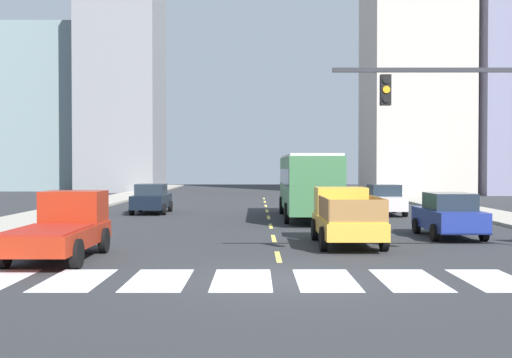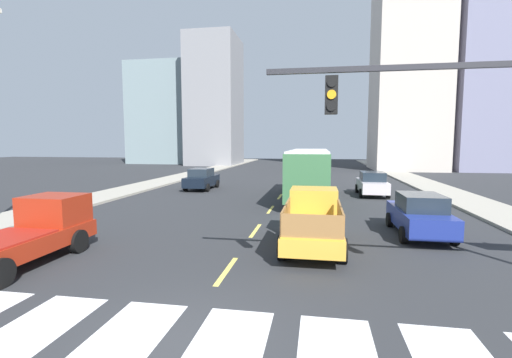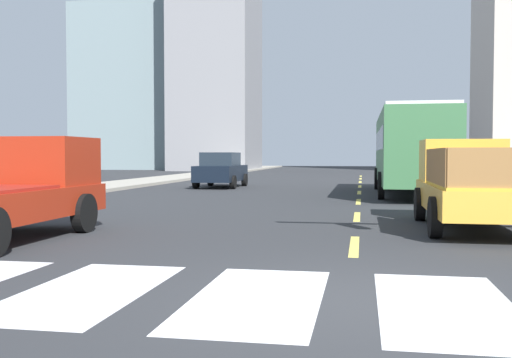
{
  "view_description": "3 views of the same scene",
  "coord_description": "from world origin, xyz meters",
  "px_view_note": "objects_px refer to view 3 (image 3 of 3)",
  "views": [
    {
      "loc": [
        -0.67,
        -15.64,
        2.77
      ],
      "look_at": [
        -0.7,
        17.87,
        2.08
      ],
      "focal_mm": 45.61,
      "sensor_mm": 36.0,
      "label": 1
    },
    {
      "loc": [
        2.63,
        -6.06,
        3.79
      ],
      "look_at": [
        -0.76,
        13.49,
        1.79
      ],
      "focal_mm": 25.23,
      "sensor_mm": 36.0,
      "label": 2
    },
    {
      "loc": [
        0.13,
        -6.43,
        1.59
      ],
      "look_at": [
        -2.97,
        10.79,
        0.88
      ],
      "focal_mm": 41.59,
      "sensor_mm": 36.0,
      "label": 3
    }
  ],
  "objects_px": {
    "pickup_dark": "(10,190)",
    "sedan_far": "(512,172)",
    "sedan_near_left": "(221,170)",
    "pickup_stakebed": "(470,185)",
    "city_bus": "(411,146)"
  },
  "relations": [
    {
      "from": "pickup_dark",
      "to": "city_bus",
      "type": "relative_size",
      "value": 0.48
    },
    {
      "from": "sedan_near_left",
      "to": "sedan_far",
      "type": "height_order",
      "value": "same"
    },
    {
      "from": "city_bus",
      "to": "pickup_dark",
      "type": "bearing_deg",
      "value": -121.35
    },
    {
      "from": "sedan_near_left",
      "to": "city_bus",
      "type": "bearing_deg",
      "value": -25.35
    },
    {
      "from": "pickup_stakebed",
      "to": "sedan_near_left",
      "type": "bearing_deg",
      "value": 124.48
    },
    {
      "from": "pickup_stakebed",
      "to": "city_bus",
      "type": "xyz_separation_m",
      "value": [
        -0.45,
        10.89,
        1.02
      ]
    },
    {
      "from": "sedan_near_left",
      "to": "pickup_dark",
      "type": "bearing_deg",
      "value": -91.28
    },
    {
      "from": "city_bus",
      "to": "sedan_far",
      "type": "bearing_deg",
      "value": 29.43
    },
    {
      "from": "pickup_dark",
      "to": "sedan_far",
      "type": "xyz_separation_m",
      "value": [
        12.96,
        16.96,
        -0.06
      ]
    },
    {
      "from": "pickup_dark",
      "to": "city_bus",
      "type": "height_order",
      "value": "city_bus"
    },
    {
      "from": "sedan_near_left",
      "to": "sedan_far",
      "type": "distance_m",
      "value": 13.27
    },
    {
      "from": "city_bus",
      "to": "sedan_far",
      "type": "distance_m",
      "value": 5.26
    },
    {
      "from": "pickup_stakebed",
      "to": "sedan_near_left",
      "type": "distance_m",
      "value": 17.32
    },
    {
      "from": "pickup_dark",
      "to": "sedan_near_left",
      "type": "relative_size",
      "value": 1.18
    },
    {
      "from": "pickup_stakebed",
      "to": "pickup_dark",
      "type": "xyz_separation_m",
      "value": [
        -8.95,
        -3.48,
        -0.02
      ]
    }
  ]
}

